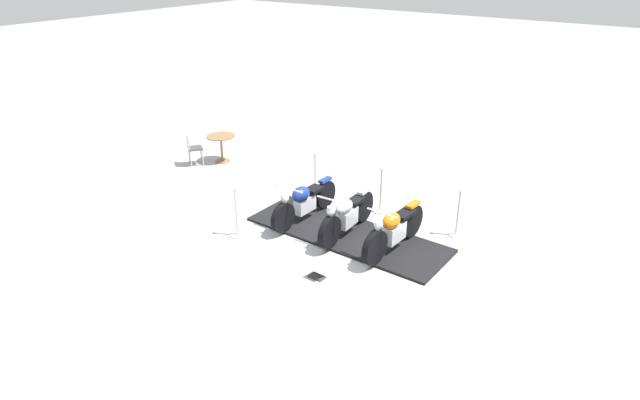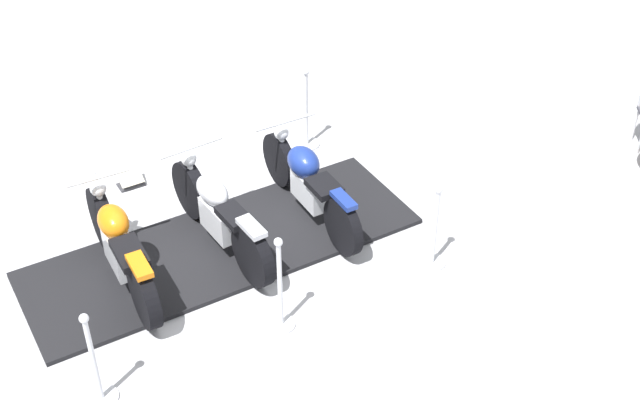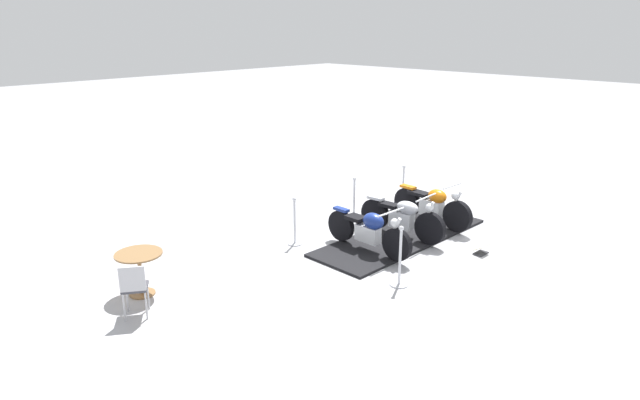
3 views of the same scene
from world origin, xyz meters
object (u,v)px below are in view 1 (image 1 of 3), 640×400
at_px(stanchion_right_front, 237,221).
at_px(stanchion_left_front, 315,180).
at_px(motorcycle_navy, 304,201).
at_px(cafe_table, 221,142).
at_px(info_placard, 317,274).
at_px(stanchion_left_rear, 457,220).
at_px(motorcycle_chrome, 347,215).
at_px(stanchion_left_mid, 381,196).
at_px(cafe_chair_near_table, 192,147).
at_px(motorcycle_copper, 394,229).

distance_m(stanchion_right_front, stanchion_left_front, 2.82).
bearing_deg(stanchion_right_front, stanchion_left_front, 88.95).
bearing_deg(motorcycle_navy, cafe_table, -109.94).
height_order(motorcycle_navy, info_placard, motorcycle_navy).
relative_size(stanchion_left_rear, cafe_table, 1.33).
height_order(motorcycle_chrome, stanchion_left_mid, stanchion_left_mid).
bearing_deg(info_placard, motorcycle_chrome, -74.73).
bearing_deg(stanchion_left_front, stanchion_left_mid, -1.05).
height_order(motorcycle_navy, cafe_table, motorcycle_navy).
bearing_deg(stanchion_left_front, motorcycle_navy, -63.27).
height_order(stanchion_left_rear, cafe_chair_near_table, stanchion_left_rear).
bearing_deg(info_placard, cafe_chair_near_table, -22.35).
distance_m(motorcycle_chrome, stanchion_left_front, 2.39).
height_order(motorcycle_copper, cafe_chair_near_table, motorcycle_copper).
relative_size(stanchion_left_rear, info_placard, 3.37).
bearing_deg(stanchion_left_rear, motorcycle_copper, -119.18).
distance_m(motorcycle_chrome, stanchion_right_front, 2.36).
xyz_separation_m(stanchion_right_front, stanchion_left_front, (0.05, 2.82, -0.01)).
bearing_deg(motorcycle_copper, stanchion_left_rear, 153.96).
distance_m(motorcycle_copper, stanchion_left_mid, 1.83).
distance_m(motorcycle_chrome, cafe_table, 5.65).
xyz_separation_m(stanchion_left_front, cafe_table, (-3.50, 0.22, 0.24)).
relative_size(stanchion_right_front, info_placard, 3.56).
relative_size(motorcycle_navy, stanchion_left_rear, 2.03).
bearing_deg(info_placard, motorcycle_copper, -111.90).
distance_m(stanchion_left_front, cafe_table, 3.52).
bearing_deg(stanchion_left_rear, motorcycle_chrome, -144.11).
xyz_separation_m(motorcycle_copper, stanchion_left_mid, (-1.12, 1.45, -0.11)).
bearing_deg(motorcycle_chrome, stanchion_right_front, -57.75).
distance_m(motorcycle_chrome, stanchion_left_rear, 2.39).
height_order(stanchion_right_front, info_placard, stanchion_right_front).
relative_size(info_placard, cafe_table, 0.39).
relative_size(motorcycle_copper, cafe_chair_near_table, 2.30).
height_order(motorcycle_navy, stanchion_left_rear, stanchion_left_rear).
distance_m(motorcycle_navy, stanchion_left_front, 1.64).
relative_size(stanchion_left_mid, cafe_chair_near_table, 1.22).
height_order(stanchion_left_mid, info_placard, stanchion_left_mid).
distance_m(stanchion_left_rear, info_placard, 3.46).
distance_m(stanchion_right_front, cafe_table, 4.61).
bearing_deg(info_placard, motorcycle_navy, -46.21).
relative_size(stanchion_left_mid, stanchion_left_front, 1.08).
relative_size(stanchion_left_front, info_placard, 3.29).
height_order(stanchion_left_rear, stanchion_left_mid, stanchion_left_mid).
height_order(motorcycle_chrome, stanchion_left_rear, stanchion_left_rear).
height_order(motorcycle_chrome, cafe_chair_near_table, motorcycle_chrome).
xyz_separation_m(motorcycle_navy, stanchion_left_rear, (3.08, 1.39, -0.15)).
relative_size(stanchion_left_rear, stanchion_left_mid, 0.95).
bearing_deg(stanchion_left_mid, cafe_table, 177.26).
xyz_separation_m(stanchion_right_front, stanchion_left_mid, (1.96, 2.78, 0.05)).
distance_m(motorcycle_copper, cafe_chair_near_table, 7.08).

